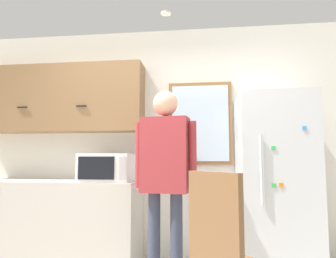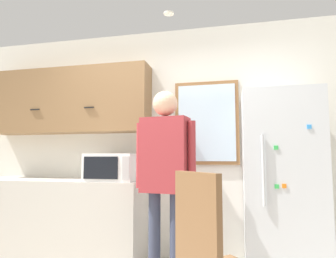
{
  "view_description": "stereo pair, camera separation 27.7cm",
  "coord_description": "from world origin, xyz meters",
  "px_view_note": "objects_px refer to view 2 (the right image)",
  "views": [
    {
      "loc": [
        0.57,
        -1.79,
        1.13
      ],
      "look_at": [
        0.23,
        0.95,
        1.4
      ],
      "focal_mm": 32.0,
      "sensor_mm": 36.0,
      "label": 1
    },
    {
      "loc": [
        0.84,
        -1.75,
        1.13
      ],
      "look_at": [
        0.23,
        0.95,
        1.4
      ],
      "focal_mm": 32.0,
      "sensor_mm": 36.0,
      "label": 2
    }
  ],
  "objects_px": {
    "person": "(165,164)",
    "refrigerator": "(281,183)",
    "microwave": "(113,167)",
    "chair": "(213,257)"
  },
  "relations": [
    {
      "from": "microwave",
      "to": "refrigerator",
      "type": "height_order",
      "value": "refrigerator"
    },
    {
      "from": "person",
      "to": "chair",
      "type": "xyz_separation_m",
      "value": [
        0.49,
        -0.87,
        -0.51
      ]
    },
    {
      "from": "microwave",
      "to": "refrigerator",
      "type": "xyz_separation_m",
      "value": [
        1.74,
        0.04,
        -0.15
      ]
    },
    {
      "from": "microwave",
      "to": "person",
      "type": "bearing_deg",
      "value": -30.31
    },
    {
      "from": "chair",
      "to": "person",
      "type": "bearing_deg",
      "value": -12.28
    },
    {
      "from": "refrigerator",
      "to": "person",
      "type": "bearing_deg",
      "value": -157.53
    },
    {
      "from": "person",
      "to": "refrigerator",
      "type": "relative_size",
      "value": 0.99
    },
    {
      "from": "person",
      "to": "refrigerator",
      "type": "height_order",
      "value": "refrigerator"
    },
    {
      "from": "person",
      "to": "refrigerator",
      "type": "xyz_separation_m",
      "value": [
        1.06,
        0.44,
        -0.19
      ]
    },
    {
      "from": "microwave",
      "to": "chair",
      "type": "distance_m",
      "value": 1.78
    }
  ]
}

